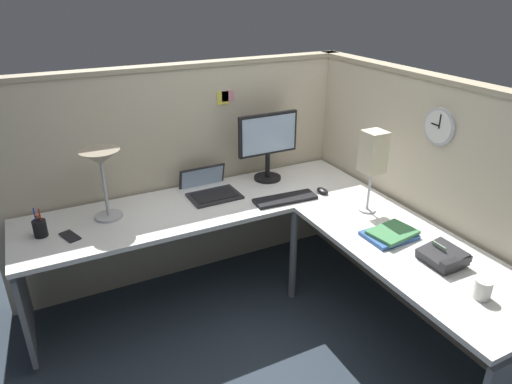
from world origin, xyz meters
TOP-DOWN VIEW (x-y plane):
  - ground_plane at (0.00, 0.00)m, footprint 6.80×6.80m
  - cubicle_wall_back at (-0.36, 0.87)m, footprint 2.57×0.12m
  - cubicle_wall_right at (0.87, -0.27)m, footprint 0.12×2.37m
  - desk at (-0.15, -0.05)m, footprint 2.35×2.15m
  - monitor at (0.21, 0.64)m, footprint 0.46×0.20m
  - laptop at (-0.27, 0.62)m, footprint 0.35×0.39m
  - keyboard at (0.14, 0.26)m, footprint 0.44×0.17m
  - computer_mouse at (0.43, 0.25)m, footprint 0.06×0.10m
  - desk_lamp_dome at (-0.97, 0.55)m, footprint 0.24×0.24m
  - pen_cup at (-1.36, 0.48)m, footprint 0.08×0.08m
  - cell_phone at (-1.21, 0.40)m, footprint 0.11×0.16m
  - office_phone at (0.50, -0.77)m, footprint 0.19×0.21m
  - book_stack at (0.44, -0.44)m, footprint 0.30×0.23m
  - desk_lamp_paper at (0.54, -0.10)m, footprint 0.13×0.13m
  - coffee_mug at (0.44, -1.06)m, footprint 0.08×0.08m
  - wall_clock at (0.82, -0.33)m, footprint 0.04×0.22m
  - pinned_note_leftmost at (-0.06, 0.82)m, footprint 0.09×0.00m
  - pinned_note_middle at (-0.02, 0.82)m, footprint 0.09×0.00m

SIDE VIEW (x-z plane):
  - ground_plane at x=0.00m, z-range 0.00..0.00m
  - desk at x=-0.15m, z-range 0.27..1.00m
  - cell_phone at x=-1.21m, z-range 0.73..0.74m
  - keyboard at x=0.14m, z-range 0.73..0.75m
  - computer_mouse at x=0.43m, z-range 0.73..0.76m
  - book_stack at x=0.44m, z-range 0.73..0.77m
  - laptop at x=-0.27m, z-range 0.65..0.86m
  - office_phone at x=0.50m, z-range 0.71..0.82m
  - coffee_mug at x=0.44m, z-range 0.73..0.83m
  - pen_cup at x=-1.36m, z-range 0.69..0.87m
  - cubicle_wall_back at x=-0.36m, z-range 0.00..1.58m
  - cubicle_wall_right at x=0.87m, z-range 0.00..1.58m
  - monitor at x=0.21m, z-range 0.77..1.27m
  - desk_lamp_dome at x=-0.97m, z-range 0.87..1.32m
  - desk_lamp_paper at x=0.54m, z-range 0.85..1.38m
  - wall_clock at x=0.82m, z-range 1.20..1.42m
  - pinned_note_leftmost at x=-0.06m, z-range 1.28..1.38m
  - pinned_note_middle at x=-0.02m, z-range 1.30..1.38m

